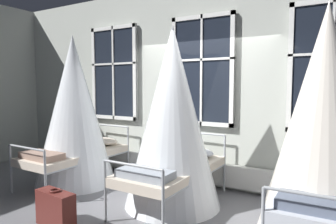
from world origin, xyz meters
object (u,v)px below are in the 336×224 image
cot_second (173,120)px  cot_third (324,127)px  cot_first (74,113)px  suitcase_dark (56,209)px

cot_second → cot_third: (1.93, 0.00, 0.03)m
cot_first → suitcase_dark: cot_first is taller
cot_first → cot_third: 3.92m
cot_second → cot_third: size_ratio=0.98×
cot_first → cot_third: cot_third is taller
cot_first → cot_third: (3.92, 0.02, 0.02)m
cot_second → suitcase_dark: bearing=147.2°
cot_first → suitcase_dark: 2.02m
cot_third → suitcase_dark: size_ratio=4.60×
cot_first → cot_second: bearing=-88.5°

